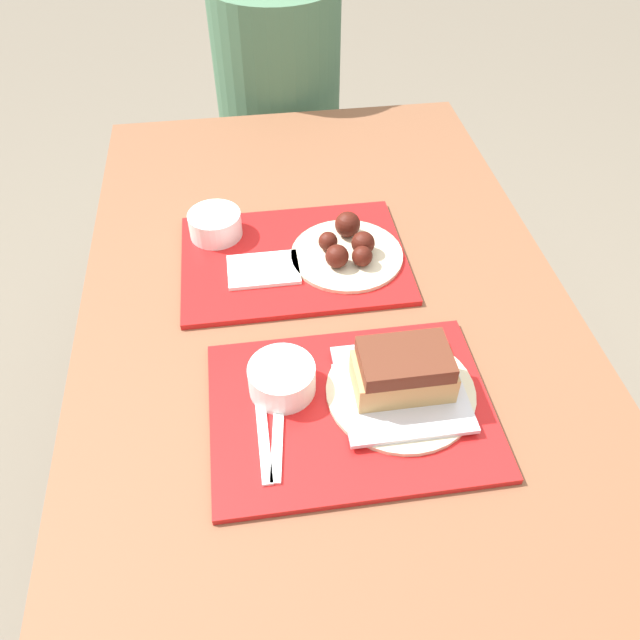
{
  "coord_description": "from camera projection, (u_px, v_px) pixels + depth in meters",
  "views": [
    {
      "loc": [
        -0.13,
        -0.72,
        1.56
      ],
      "look_at": [
        -0.02,
        0.03,
        0.79
      ],
      "focal_mm": 35.0,
      "sensor_mm": 36.0,
      "label": 1
    }
  ],
  "objects": [
    {
      "name": "bowl_coleslaw_far",
      "position": [
        215.0,
        223.0,
        1.27
      ],
      "size": [
        0.11,
        0.11,
        0.05
      ],
      "color": "white",
      "rests_on": "tray_far"
    },
    {
      "name": "condiment_packet",
      "position": [
        345.0,
        370.0,
        1.03
      ],
      "size": [
        0.04,
        0.03,
        0.01
      ],
      "color": "#A59E93",
      "rests_on": "tray_near"
    },
    {
      "name": "picnic_bench_far",
      "position": [
        283.0,
        185.0,
        2.1
      ],
      "size": [
        0.87,
        0.28,
        0.45
      ],
      "color": "brown",
      "rests_on": "ground_plane"
    },
    {
      "name": "ground_plane",
      "position": [
        331.0,
        539.0,
        1.62
      ],
      "size": [
        12.0,
        12.0,
        0.0
      ],
      "primitive_type": "plane",
      "color": "#706656"
    },
    {
      "name": "person_seated_across",
      "position": [
        277.0,
        72.0,
        1.82
      ],
      "size": [
        0.37,
        0.37,
        0.76
      ],
      "color": "#477051",
      "rests_on": "picnic_bench_far"
    },
    {
      "name": "tray_near",
      "position": [
        350.0,
        410.0,
        0.98
      ],
      "size": [
        0.44,
        0.32,
        0.01
      ],
      "color": "red",
      "rests_on": "picnic_table"
    },
    {
      "name": "wings_plate_far",
      "position": [
        348.0,
        248.0,
        1.23
      ],
      "size": [
        0.22,
        0.22,
        0.06
      ],
      "color": "beige",
      "rests_on": "tray_far"
    },
    {
      "name": "bowl_coleslaw_near",
      "position": [
        282.0,
        377.0,
        0.98
      ],
      "size": [
        0.11,
        0.11,
        0.05
      ],
      "color": "white",
      "rests_on": "tray_near"
    },
    {
      "name": "picnic_table",
      "position": [
        335.0,
        377.0,
        1.15
      ],
      "size": [
        0.91,
        1.71,
        0.75
      ],
      "color": "brown",
      "rests_on": "ground_plane"
    },
    {
      "name": "plastic_fork_near",
      "position": [
        263.0,
        435.0,
        0.94
      ],
      "size": [
        0.02,
        0.17,
        0.0
      ],
      "color": "white",
      "rests_on": "tray_near"
    },
    {
      "name": "brisket_sandwich_plate",
      "position": [
        402.0,
        379.0,
        0.97
      ],
      "size": [
        0.24,
        0.24,
        0.09
      ],
      "color": "beige",
      "rests_on": "tray_near"
    },
    {
      "name": "tray_far",
      "position": [
        294.0,
        259.0,
        1.24
      ],
      "size": [
        0.44,
        0.32,
        0.01
      ],
      "color": "red",
      "rests_on": "picnic_table"
    },
    {
      "name": "napkin_far",
      "position": [
        263.0,
        270.0,
        1.2
      ],
      "size": [
        0.14,
        0.1,
        0.01
      ],
      "color": "white",
      "rests_on": "tray_far"
    },
    {
      "name": "plastic_knife_near",
      "position": [
        278.0,
        433.0,
        0.94
      ],
      "size": [
        0.04,
        0.17,
        0.0
      ],
      "color": "white",
      "rests_on": "tray_near"
    }
  ]
}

